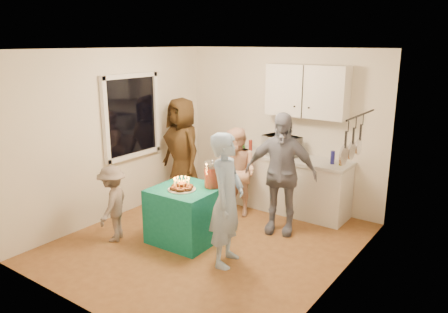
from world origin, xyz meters
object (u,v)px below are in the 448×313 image
Objects in this scene: counter at (282,184)px; microwave at (281,146)px; man_birthday at (227,200)px; woman_back_right at (280,173)px; punch_jar at (212,175)px; woman_back_center at (237,172)px; woman_back_left at (182,150)px; child_near_left at (113,204)px; party_table at (186,214)px.

microwave reaches higher than counter.
man_birthday is at bearing -66.59° from microwave.
man_birthday is 1.22m from woman_back_right.
woman_back_center reaches higher than punch_jar.
woman_back_right is at bearing 10.89° from woman_back_left.
man_birthday reaches higher than punch_jar.
woman_back_left reaches higher than child_near_left.
woman_back_left is (-1.91, 1.39, 0.07)m from man_birthday.
woman_back_center is (-0.22, 0.94, -0.23)m from punch_jar.
counter is at bearing -6.25° from man_birthday.
punch_jar is at bearing -68.21° from woman_back_center.
microwave is 1.68m from woman_back_left.
punch_jar is 0.99m from woman_back_right.
woman_back_right reaches higher than counter.
woman_back_left is at bearing 145.30° from punch_jar.
counter is 3.88× the size of microwave.
counter is at bearing 37.98° from woman_back_left.
child_near_left is (-0.87, -1.77, -0.17)m from woman_back_center.
man_birthday is 2.36m from woman_back_left.
counter is at bearing 74.40° from party_table.
woman_back_left is at bearing 132.45° from party_table.
punch_jar reaches higher than counter.
woman_back_right is (0.85, -0.18, 0.18)m from woman_back_center.
child_near_left is at bearing -104.91° from microwave.
woman_back_left is at bearing -171.09° from woman_back_center.
counter is 1.23× the size of woman_back_left.
woman_back_center is at bearing -109.92° from microwave.
party_table is 0.51× the size of man_birthday.
woman_back_right reaches higher than microwave.
microwave is at bearing 75.39° from party_table.
child_near_left is (-1.65, -0.38, -0.30)m from man_birthday.
man_birthday is at bearing -20.14° from woman_back_left.
counter is 0.64m from microwave.
woman_back_right is (0.64, 0.76, -0.05)m from punch_jar.
woman_back_center is at bearing 87.31° from party_table.
child_near_left is at bearing 87.38° from man_birthday.
woman_back_center is at bearing 151.97° from woman_back_right.
child_near_left is at bearing -107.59° from woman_back_center.
woman_back_left is 1.82m from child_near_left.
child_near_left is (-1.09, -0.83, -0.40)m from punch_jar.
woman_back_left is (-1.35, 0.93, -0.03)m from punch_jar.
child_near_left reaches higher than party_table.
party_table is at bearing 60.19° from man_birthday.
woman_back_center is at bearing 13.81° from man_birthday.
woman_back_left is at bearing -144.16° from microwave.
microwave is at bearing 124.44° from child_near_left.
woman_back_right is (0.08, 1.22, 0.05)m from man_birthday.
party_table is 0.47× the size of woman_back_left.
microwave is 0.53× the size of child_near_left.
woman_back_right reaches higher than woman_back_center.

